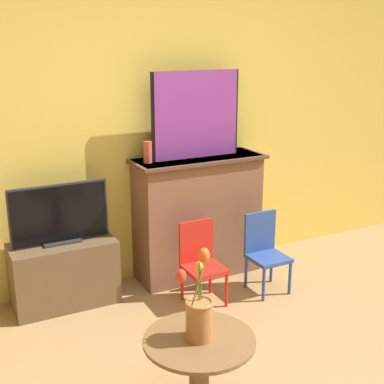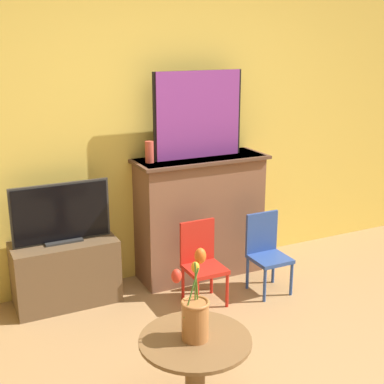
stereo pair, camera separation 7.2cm
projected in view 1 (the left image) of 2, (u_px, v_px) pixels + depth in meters
The scene contains 10 objects.
wall_back at pixel (153, 113), 4.22m from camera, with size 8.00×0.06×2.70m.
fireplace_mantel at pixel (198, 215), 4.40m from camera, with size 1.09×0.41×1.01m.
painting at pixel (196, 115), 4.17m from camera, with size 0.76×0.03×0.68m.
mantel_candle at pixel (148, 152), 4.05m from camera, with size 0.07×0.07×0.17m.
tv_stand at pixel (64, 273), 3.96m from camera, with size 0.76×0.37×0.49m.
tv_monitor at pixel (60, 215), 3.84m from camera, with size 0.71×0.12×0.44m.
chair_red at pixel (201, 259), 3.99m from camera, with size 0.28×0.28×0.62m.
chair_blue at pixel (265, 249), 4.18m from camera, with size 0.28×0.28×0.62m.
side_table at pixel (199, 365), 2.77m from camera, with size 0.58×0.58×0.46m.
vase_tulips at pixel (199, 312), 2.68m from camera, with size 0.22×0.16×0.46m.
Camera 1 is at (-1.66, -1.77, 1.94)m, focal length 50.00 mm.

